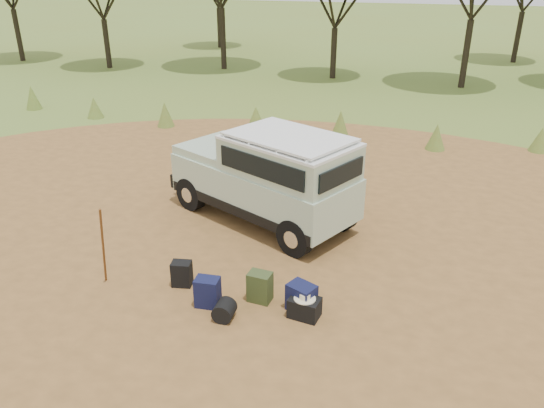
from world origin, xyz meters
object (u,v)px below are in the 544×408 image
(backpack_navy, at_px, (208,292))
(duffel_navy, at_px, (301,298))
(backpack_olive, at_px, (260,287))
(safari_vehicle, at_px, (267,178))
(walking_staff, at_px, (103,247))
(hard_case, at_px, (304,308))
(backpack_black, at_px, (182,274))

(backpack_navy, height_order, duffel_navy, backpack_navy)
(backpack_olive, bearing_deg, safari_vehicle, 110.10)
(duffel_navy, bearing_deg, walking_staff, -150.70)
(safari_vehicle, bearing_deg, backpack_olive, -49.42)
(backpack_olive, xyz_separation_m, duffel_navy, (0.74, -0.08, -0.02))
(safari_vehicle, relative_size, backpack_olive, 8.54)
(safari_vehicle, relative_size, backpack_navy, 8.79)
(hard_case, bearing_deg, backpack_black, -178.67)
(backpack_navy, xyz_separation_m, backpack_olive, (0.79, 0.38, 0.01))
(safari_vehicle, distance_m, backpack_olive, 3.13)
(safari_vehicle, distance_m, duffel_navy, 3.46)
(duffel_navy, distance_m, hard_case, 0.19)
(walking_staff, bearing_deg, hard_case, -44.03)
(safari_vehicle, bearing_deg, backpack_black, -77.57)
(walking_staff, bearing_deg, safari_vehicle, 13.50)
(backpack_black, bearing_deg, hard_case, -16.94)
(backpack_navy, bearing_deg, hard_case, 1.23)
(backpack_navy, bearing_deg, backpack_black, 142.82)
(safari_vehicle, height_order, backpack_olive, safari_vehicle)
(walking_staff, relative_size, hard_case, 3.41)
(safari_vehicle, xyz_separation_m, backpack_olive, (0.77, -2.94, -0.74))
(backpack_navy, distance_m, hard_case, 1.62)
(backpack_black, relative_size, hard_case, 0.96)
(backpack_navy, bearing_deg, walking_staff, 174.77)
(safari_vehicle, xyz_separation_m, backpack_navy, (-0.02, -3.33, -0.75))
(backpack_olive, distance_m, duffel_navy, 0.74)
(walking_staff, xyz_separation_m, backpack_navy, (1.91, -0.03, -0.54))
(safari_vehicle, relative_size, hard_case, 9.40)
(safari_vehicle, bearing_deg, hard_case, -37.35)
(safari_vehicle, xyz_separation_m, walking_staff, (-1.93, -3.30, -0.21))
(walking_staff, relative_size, duffel_navy, 3.37)
(safari_vehicle, bearing_deg, duffel_navy, -37.56)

